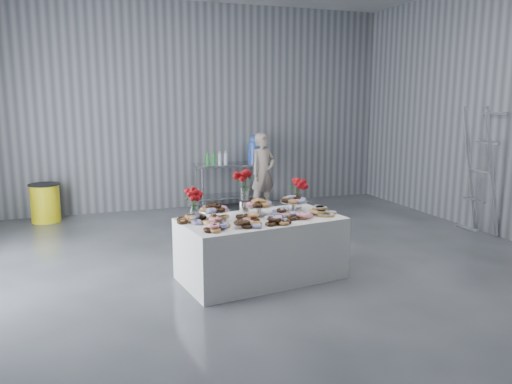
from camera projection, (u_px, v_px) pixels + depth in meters
ground at (282, 279)px, 6.06m from camera, size 9.00×9.00×0.00m
room_walls at (259, 55)px, 5.55m from camera, size 8.04×9.04×4.02m
display_table at (261, 248)px, 6.05m from camera, size 2.02×1.25×0.75m
prep_table at (231, 177)px, 9.94m from camera, size 1.50×0.60×0.90m
donut_mounds at (263, 215)px, 5.92m from camera, size 1.90×1.04×0.09m
cake_stand_left at (214, 209)px, 5.83m from camera, size 0.36×0.36×0.17m
cake_stand_mid at (259, 204)px, 6.11m from camera, size 0.36×0.36×0.17m
cake_stand_right at (294, 200)px, 6.33m from camera, size 0.36×0.36×0.17m
danish_pile at (320, 210)px, 6.18m from camera, size 0.48×0.48×0.11m
bouquet_left at (194, 196)px, 5.80m from camera, size 0.26×0.26×0.42m
bouquet_right at (298, 186)px, 6.50m from camera, size 0.26×0.26×0.42m
bouquet_center at (244, 183)px, 6.19m from camera, size 0.26×0.26×0.57m
water_jug at (255, 150)px, 10.01m from camera, size 0.28×0.28×0.55m
drink_bottles at (217, 158)px, 9.67m from camera, size 0.54×0.08×0.27m
person at (263, 173)px, 9.60m from camera, size 0.65×0.53×1.52m
trash_barrel at (45, 203)px, 8.85m from camera, size 0.53×0.53×0.68m
stepladder at (481, 171)px, 7.89m from camera, size 0.65×0.51×2.07m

